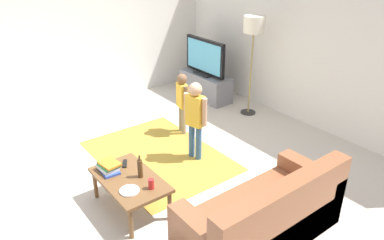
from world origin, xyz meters
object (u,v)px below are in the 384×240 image
object	(u,v)px
coffee_table	(130,182)
floor_lamp	(254,30)
child_center	(195,114)
book_stack	(109,167)
plate	(129,191)
tv	(205,57)
couch	(266,219)
bottle	(140,168)
tv_remote	(125,164)
tv_stand	(205,86)
soda_can	(151,184)
child_near_tv	(182,98)

from	to	relation	value
coffee_table	floor_lamp	bearing A→B (deg)	109.97
floor_lamp	child_center	distance (m)	2.07
book_stack	plate	bearing A→B (deg)	-0.02
tv	couch	world-z (taller)	tv
floor_lamp	bottle	world-z (taller)	floor_lamp
child_center	tv_remote	xyz separation A→B (m)	(0.16, -1.21, -0.28)
coffee_table	couch	bearing A→B (deg)	32.49
child_center	book_stack	bearing A→B (deg)	-83.14
tv_stand	child_center	xyz separation A→B (m)	(1.75, -1.62, 0.46)
tv	soda_can	xyz separation A→B (m)	(2.53, -2.81, -0.37)
tv_stand	tv_remote	xyz separation A→B (m)	(1.91, -2.83, 0.19)
child_near_tv	child_center	size ratio (longest dim) A/B	0.88
coffee_table	plate	world-z (taller)	plate
tv_stand	book_stack	distance (m)	3.61
plate	tv	bearing A→B (deg)	128.76
child_center	coffee_table	xyz separation A→B (m)	(0.46, -1.31, -0.33)
tv	tv_remote	world-z (taller)	tv
child_near_tv	book_stack	xyz separation A→B (m)	(0.94, -1.76, -0.14)
floor_lamp	child_near_tv	bearing A→B (deg)	-94.20
book_stack	tv_remote	distance (m)	0.23
tv_remote	soda_can	size ratio (longest dim) A/B	1.42
couch	floor_lamp	xyz separation A→B (m)	(-2.46, 2.22, 1.25)
couch	child_center	size ratio (longest dim) A/B	1.54
child_near_tv	child_center	bearing A→B (deg)	-23.12
floor_lamp	soda_can	distance (m)	3.48
book_stack	bottle	size ratio (longest dim) A/B	1.06
child_near_tv	bottle	world-z (taller)	child_near_tv
tv_remote	floor_lamp	bearing A→B (deg)	135.67
tv	child_center	xyz separation A→B (m)	(1.75, -1.59, -0.14)
couch	tv_remote	world-z (taller)	couch
bottle	couch	bearing A→B (deg)	29.63
floor_lamp	bottle	distance (m)	3.34
floor_lamp	plate	bearing A→B (deg)	-67.29
book_stack	bottle	bearing A→B (deg)	35.68
coffee_table	bottle	size ratio (longest dim) A/B	3.54
tv_stand	child_center	size ratio (longest dim) A/B	1.02
tv	coffee_table	world-z (taller)	tv
coffee_table	bottle	bearing A→B (deg)	67.38
tv	bottle	size ratio (longest dim) A/B	3.90
floor_lamp	couch	bearing A→B (deg)	-42.08
floor_lamp	tv_remote	world-z (taller)	floor_lamp
floor_lamp	tv_remote	bearing A→B (deg)	-74.62
tv_stand	tv	bearing A→B (deg)	-90.00
child_center	floor_lamp	bearing A→B (deg)	110.57
soda_can	floor_lamp	bearing A→B (deg)	115.78
coffee_table	plate	xyz separation A→B (m)	(0.22, -0.12, 0.06)
book_stack	child_near_tv	bearing A→B (deg)	118.12
soda_can	plate	bearing A→B (deg)	-114.38
soda_can	book_stack	bearing A→B (deg)	-160.00
tv	plate	bearing A→B (deg)	-51.24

